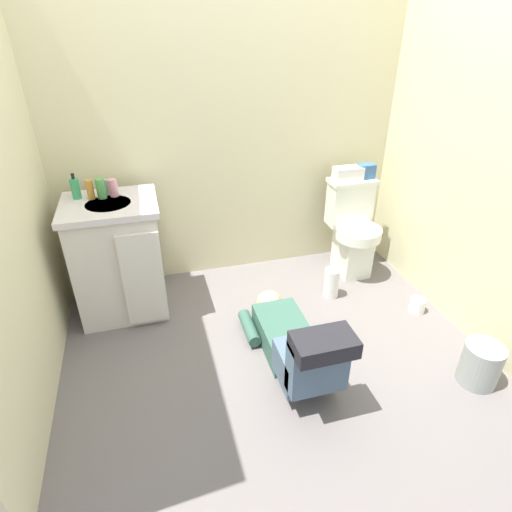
{
  "coord_description": "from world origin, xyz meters",
  "views": [
    {
      "loc": [
        -0.64,
        -2.03,
        1.86
      ],
      "look_at": [
        0.01,
        0.32,
        0.45
      ],
      "focal_mm": 29.65,
      "sensor_mm": 36.0,
      "label": 1
    }
  ],
  "objects_px": {
    "vanity_cabinet": "(119,257)",
    "toiletry_bag": "(366,171)",
    "faucet": "(107,187)",
    "trash_can": "(481,364)",
    "soap_dispenser": "(75,188)",
    "paper_towel_roll": "(331,283)",
    "bottle_green": "(101,188)",
    "toilet_paper_roll": "(417,305)",
    "bottle_pink": "(113,188)",
    "person_plumber": "(294,343)",
    "tissue_box": "(348,173)",
    "toilet": "(352,229)",
    "bottle_amber": "(90,190)"
  },
  "relations": [
    {
      "from": "toiletry_bag",
      "to": "vanity_cabinet",
      "type": "bearing_deg",
      "value": -175.4
    },
    {
      "from": "paper_towel_roll",
      "to": "toilet_paper_roll",
      "type": "bearing_deg",
      "value": -33.24
    },
    {
      "from": "faucet",
      "to": "bottle_green",
      "type": "distance_m",
      "value": 0.07
    },
    {
      "from": "soap_dispenser",
      "to": "bottle_pink",
      "type": "distance_m",
      "value": 0.23
    },
    {
      "from": "faucet",
      "to": "toiletry_bag",
      "type": "height_order",
      "value": "faucet"
    },
    {
      "from": "faucet",
      "to": "paper_towel_roll",
      "type": "bearing_deg",
      "value": -15.28
    },
    {
      "from": "bottle_pink",
      "to": "soap_dispenser",
      "type": "bearing_deg",
      "value": 173.57
    },
    {
      "from": "soap_dispenser",
      "to": "bottle_green",
      "type": "height_order",
      "value": "soap_dispenser"
    },
    {
      "from": "vanity_cabinet",
      "to": "soap_dispenser",
      "type": "xyz_separation_m",
      "value": [
        -0.19,
        0.13,
        0.47
      ]
    },
    {
      "from": "trash_can",
      "to": "soap_dispenser",
      "type": "bearing_deg",
      "value": 146.71
    },
    {
      "from": "bottle_pink",
      "to": "paper_towel_roll",
      "type": "xyz_separation_m",
      "value": [
        1.44,
        -0.36,
        -0.76
      ]
    },
    {
      "from": "bottle_green",
      "to": "paper_towel_roll",
      "type": "relative_size",
      "value": 0.57
    },
    {
      "from": "tissue_box",
      "to": "toilet",
      "type": "bearing_deg",
      "value": -63.57
    },
    {
      "from": "toilet_paper_roll",
      "to": "faucet",
      "type": "bearing_deg",
      "value": 159.58
    },
    {
      "from": "faucet",
      "to": "tissue_box",
      "type": "xyz_separation_m",
      "value": [
        1.74,
        0.01,
        -0.07
      ]
    },
    {
      "from": "toiletry_bag",
      "to": "paper_towel_roll",
      "type": "distance_m",
      "value": 0.9
    },
    {
      "from": "bottle_amber",
      "to": "bottle_pink",
      "type": "xyz_separation_m",
      "value": [
        0.14,
        0.01,
        -0.01
      ]
    },
    {
      "from": "bottle_green",
      "to": "vanity_cabinet",
      "type": "bearing_deg",
      "value": -66.68
    },
    {
      "from": "tissue_box",
      "to": "toiletry_bag",
      "type": "xyz_separation_m",
      "value": [
        0.15,
        0.0,
        0.01
      ]
    },
    {
      "from": "vanity_cabinet",
      "to": "toilet_paper_roll",
      "type": "xyz_separation_m",
      "value": [
        2.0,
        -0.6,
        -0.37
      ]
    },
    {
      "from": "toilet",
      "to": "bottle_amber",
      "type": "height_order",
      "value": "bottle_amber"
    },
    {
      "from": "vanity_cabinet",
      "to": "toiletry_bag",
      "type": "height_order",
      "value": "toiletry_bag"
    },
    {
      "from": "toilet",
      "to": "bottle_pink",
      "type": "relative_size",
      "value": 6.55
    },
    {
      "from": "vanity_cabinet",
      "to": "bottle_pink",
      "type": "distance_m",
      "value": 0.47
    },
    {
      "from": "person_plumber",
      "to": "toilet",
      "type": "bearing_deg",
      "value": 48.6
    },
    {
      "from": "soap_dispenser",
      "to": "toilet_paper_roll",
      "type": "height_order",
      "value": "soap_dispenser"
    },
    {
      "from": "tissue_box",
      "to": "toilet_paper_roll",
      "type": "relative_size",
      "value": 2.0
    },
    {
      "from": "vanity_cabinet",
      "to": "toilet_paper_roll",
      "type": "height_order",
      "value": "vanity_cabinet"
    },
    {
      "from": "soap_dispenser",
      "to": "paper_towel_roll",
      "type": "xyz_separation_m",
      "value": [
        1.67,
        -0.38,
        -0.77
      ]
    },
    {
      "from": "toiletry_bag",
      "to": "bottle_green",
      "type": "bearing_deg",
      "value": -178.08
    },
    {
      "from": "tissue_box",
      "to": "bottle_green",
      "type": "height_order",
      "value": "bottle_green"
    },
    {
      "from": "vanity_cabinet",
      "to": "soap_dispenser",
      "type": "height_order",
      "value": "soap_dispenser"
    },
    {
      "from": "tissue_box",
      "to": "vanity_cabinet",
      "type": "bearing_deg",
      "value": -175.0
    },
    {
      "from": "bottle_amber",
      "to": "bottle_pink",
      "type": "relative_size",
      "value": 1.09
    },
    {
      "from": "soap_dispenser",
      "to": "bottle_pink",
      "type": "bearing_deg",
      "value": -6.43
    },
    {
      "from": "bottle_amber",
      "to": "soap_dispenser",
      "type": "bearing_deg",
      "value": 158.4
    },
    {
      "from": "bottle_pink",
      "to": "toilet",
      "type": "bearing_deg",
      "value": -1.29
    },
    {
      "from": "person_plumber",
      "to": "trash_can",
      "type": "bearing_deg",
      "value": -22.33
    },
    {
      "from": "bottle_green",
      "to": "trash_can",
      "type": "xyz_separation_m",
      "value": [
        1.97,
        -1.36,
        -0.76
      ]
    },
    {
      "from": "toilet",
      "to": "toiletry_bag",
      "type": "xyz_separation_m",
      "value": [
        0.1,
        0.09,
        0.44
      ]
    },
    {
      "from": "bottle_green",
      "to": "bottle_amber",
      "type": "bearing_deg",
      "value": 177.24
    },
    {
      "from": "trash_can",
      "to": "vanity_cabinet",
      "type": "bearing_deg",
      "value": 146.69
    },
    {
      "from": "tissue_box",
      "to": "soap_dispenser",
      "type": "distance_m",
      "value": 1.93
    },
    {
      "from": "trash_can",
      "to": "person_plumber",
      "type": "bearing_deg",
      "value": 157.67
    },
    {
      "from": "soap_dispenser",
      "to": "paper_towel_roll",
      "type": "distance_m",
      "value": 1.88
    },
    {
      "from": "faucet",
      "to": "soap_dispenser",
      "type": "distance_m",
      "value": 0.19
    },
    {
      "from": "faucet",
      "to": "trash_can",
      "type": "height_order",
      "value": "faucet"
    },
    {
      "from": "soap_dispenser",
      "to": "bottle_amber",
      "type": "xyz_separation_m",
      "value": [
        0.09,
        -0.04,
        -0.01
      ]
    },
    {
      "from": "tissue_box",
      "to": "trash_can",
      "type": "distance_m",
      "value": 1.59
    },
    {
      "from": "toilet_paper_roll",
      "to": "vanity_cabinet",
      "type": "bearing_deg",
      "value": 163.32
    }
  ]
}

